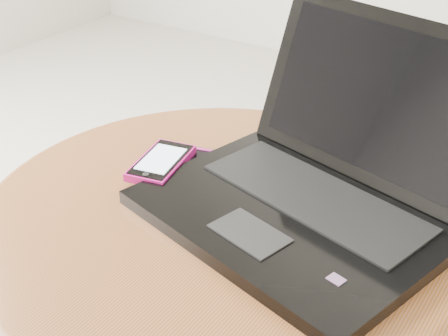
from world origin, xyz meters
The scene contains 4 objects.
table centered at (0.00, 0.05, 0.43)m, with size 0.69×0.69×0.55m.
laptop centered at (0.11, 0.12, 0.59)m, with size 0.46×0.44×0.25m.
phone_black centered at (-0.11, 0.10, 0.55)m, with size 0.09×0.14×0.01m.
phone_pink centered at (-0.13, 0.09, 0.56)m, with size 0.09×0.13×0.01m.
Camera 1 is at (0.41, -0.57, 1.05)m, focal length 51.20 mm.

